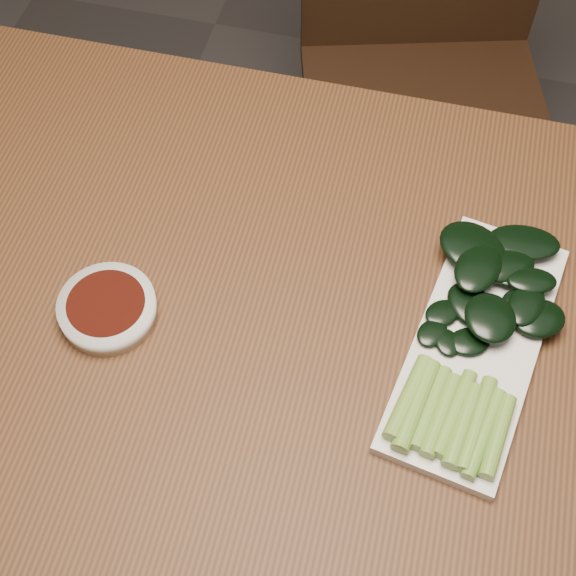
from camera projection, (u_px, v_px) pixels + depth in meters
The scene contains 6 objects.
ground at pixel (295, 523), 1.54m from camera, with size 6.00×6.00×0.00m, color #312E2E.
table at pixel (299, 364), 0.96m from camera, with size 1.40×0.80×0.75m.
chair_far at pixel (425, 69), 1.50m from camera, with size 0.56×0.56×0.89m.
sauce_bowl at pixel (108, 308), 0.90m from camera, with size 0.11×0.11×0.03m.
serving_plate at pixel (476, 345), 0.89m from camera, with size 0.18×0.34×0.01m.
gai_lan at pixel (479, 329), 0.88m from camera, with size 0.18×0.32×0.03m.
Camera 1 is at (0.09, -0.42, 1.54)m, focal length 50.00 mm.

